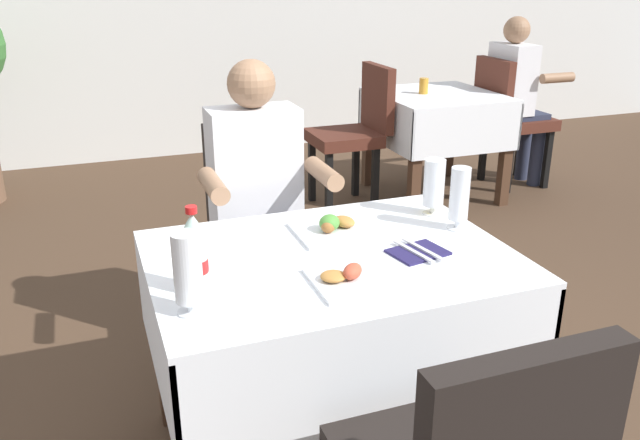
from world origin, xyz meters
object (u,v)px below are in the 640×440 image
at_px(chair_far_diner_seat, 264,224).
at_px(beer_glass_middle, 188,273).
at_px(background_chair_right, 509,114).
at_px(background_patron, 517,93).
at_px(seated_diner_far, 259,198).
at_px(beer_glass_right, 459,198).
at_px(plate_near_camera, 350,278).
at_px(plate_far_diner, 332,228).
at_px(beer_glass_left, 434,187).
at_px(napkin_cutlery_set, 418,252).
at_px(background_table_tumbler, 424,86).
at_px(main_dining_table, 331,304).
at_px(background_chair_left, 356,128).
at_px(background_dining_table, 436,120).
at_px(cola_bottle_primary, 194,255).

bearing_deg(chair_far_diner_seat, beer_glass_middle, -114.87).
bearing_deg(background_chair_right, background_patron, 0.00).
bearing_deg(seated_diner_far, beer_glass_right, -50.64).
relative_size(plate_near_camera, plate_far_diner, 0.96).
distance_m(beer_glass_left, napkin_cutlery_set, 0.38).
distance_m(seated_diner_far, plate_near_camera, 0.90).
distance_m(beer_glass_middle, background_patron, 3.82).
bearing_deg(seated_diner_far, plate_near_camera, -88.39).
xyz_separation_m(seated_diner_far, napkin_cutlery_set, (0.30, -0.78, 0.04)).
relative_size(background_chair_right, background_table_tumbler, 8.82).
height_order(plate_far_diner, beer_glass_left, beer_glass_left).
xyz_separation_m(seated_diner_far, plate_far_diner, (0.11, -0.53, 0.06)).
bearing_deg(main_dining_table, background_chair_right, 44.99).
height_order(napkin_cutlery_set, background_chair_left, background_chair_left).
height_order(plate_far_diner, background_chair_right, background_chair_right).
xyz_separation_m(main_dining_table, background_chair_left, (1.08, 2.33, -0.02)).
bearing_deg(napkin_cutlery_set, background_patron, 48.73).
bearing_deg(beer_glass_middle, background_chair_right, 42.24).
xyz_separation_m(plate_near_camera, beer_glass_middle, (-0.46, -0.02, 0.10)).
relative_size(seated_diner_far, background_dining_table, 1.44).
height_order(main_dining_table, cola_bottle_primary, cola_bottle_primary).
bearing_deg(main_dining_table, plate_near_camera, -95.47).
bearing_deg(background_table_tumbler, plate_far_diner, -125.09).
height_order(main_dining_table, beer_glass_left, beer_glass_left).
bearing_deg(background_patron, cola_bottle_primary, -139.26).
xyz_separation_m(beer_glass_middle, cola_bottle_primary, (0.04, 0.12, -0.01)).
distance_m(plate_far_diner, beer_glass_left, 0.42).
bearing_deg(plate_near_camera, main_dining_table, 84.53).
xyz_separation_m(beer_glass_right, background_dining_table, (1.22, 2.27, -0.30)).
distance_m(chair_far_diner_seat, plate_far_diner, 0.68).
relative_size(plate_near_camera, cola_bottle_primary, 0.92).
bearing_deg(plate_near_camera, beer_glass_middle, -177.51).
bearing_deg(napkin_cutlery_set, plate_far_diner, 127.61).
relative_size(chair_far_diner_seat, plate_far_diner, 4.06).
height_order(beer_glass_right, background_patron, background_patron).
distance_m(plate_far_diner, beer_glass_right, 0.44).
xyz_separation_m(plate_near_camera, napkin_cutlery_set, (0.28, 0.11, -0.01)).
relative_size(background_chair_left, background_patron, 0.77).
bearing_deg(beer_glass_right, main_dining_table, -173.71).
distance_m(seated_diner_far, beer_glass_middle, 1.02).
relative_size(background_chair_left, background_chair_right, 1.00).
height_order(main_dining_table, background_chair_right, background_chair_right).
relative_size(beer_glass_right, background_table_tumbler, 1.99).
bearing_deg(cola_bottle_primary, seated_diner_far, 63.66).
bearing_deg(beer_glass_middle, cola_bottle_primary, 72.75).
bearing_deg(background_table_tumbler, beer_glass_middle, -128.98).
xyz_separation_m(chair_far_diner_seat, beer_glass_left, (0.47, -0.60, 0.30)).
height_order(cola_bottle_primary, background_table_tumbler, cola_bottle_primary).
xyz_separation_m(cola_bottle_primary, background_table_tumbler, (2.04, 2.45, -0.05)).
relative_size(seated_diner_far, background_patron, 1.00).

